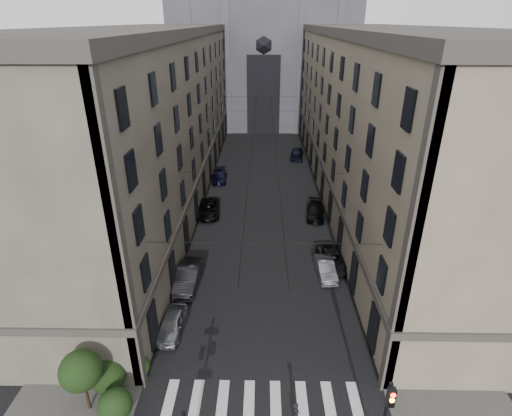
# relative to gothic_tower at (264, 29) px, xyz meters

# --- Properties ---
(sidewalk_left) EXTENTS (7.00, 80.00, 0.15)m
(sidewalk_left) POSITION_rel_gothic_tower_xyz_m (-10.50, -38.96, -17.72)
(sidewalk_left) COLOR #383533
(sidewalk_left) RESTS_ON ground
(sidewalk_right) EXTENTS (7.00, 80.00, 0.15)m
(sidewalk_right) POSITION_rel_gothic_tower_xyz_m (10.50, -38.96, -17.72)
(sidewalk_right) COLOR #383533
(sidewalk_right) RESTS_ON ground
(zebra_crossing) EXTENTS (11.00, 3.20, 0.01)m
(zebra_crossing) POSITION_rel_gothic_tower_xyz_m (0.00, -69.96, -17.79)
(zebra_crossing) COLOR beige
(zebra_crossing) RESTS_ON ground
(building_left) EXTENTS (13.60, 60.60, 18.85)m
(building_left) POSITION_rel_gothic_tower_xyz_m (-13.44, -38.96, -8.45)
(building_left) COLOR #453F35
(building_left) RESTS_ON ground
(building_right) EXTENTS (13.60, 60.60, 18.85)m
(building_right) POSITION_rel_gothic_tower_xyz_m (13.44, -38.96, -8.45)
(building_right) COLOR brown
(building_right) RESTS_ON ground
(gothic_tower) EXTENTS (35.00, 23.00, 58.00)m
(gothic_tower) POSITION_rel_gothic_tower_xyz_m (0.00, 0.00, 0.00)
(gothic_tower) COLOR #2D2D33
(gothic_tower) RESTS_ON ground
(traffic_light_right) EXTENTS (0.34, 0.50, 5.20)m
(traffic_light_right) POSITION_rel_gothic_tower_xyz_m (5.60, -73.04, -14.51)
(traffic_light_right) COLOR black
(traffic_light_right) RESTS_ON ground
(shrub_cluster) EXTENTS (3.90, 4.40, 3.90)m
(shrub_cluster) POSITION_rel_gothic_tower_xyz_m (-8.72, -69.95, -16.00)
(shrub_cluster) COLOR black
(shrub_cluster) RESTS_ON sidewalk_left
(tram_wires) EXTENTS (14.00, 60.00, 0.43)m
(tram_wires) POSITION_rel_gothic_tower_xyz_m (0.00, -39.33, -10.55)
(tram_wires) COLOR black
(tram_wires) RESTS_ON ground
(car_left_near) EXTENTS (1.84, 4.03, 1.34)m
(car_left_near) POSITION_rel_gothic_tower_xyz_m (-6.20, -64.30, -17.13)
(car_left_near) COLOR slate
(car_left_near) RESTS_ON ground
(car_left_midnear) EXTENTS (2.02, 5.06, 1.64)m
(car_left_midnear) POSITION_rel_gothic_tower_xyz_m (-5.98, -58.96, -16.98)
(car_left_midnear) COLOR black
(car_left_midnear) RESTS_ON ground
(car_left_midfar) EXTENTS (2.83, 5.29, 1.41)m
(car_left_midfar) POSITION_rel_gothic_tower_xyz_m (-6.01, -45.95, -17.09)
(car_left_midfar) COLOR black
(car_left_midfar) RESTS_ON ground
(car_left_far) EXTENTS (2.12, 4.65, 1.32)m
(car_left_far) POSITION_rel_gothic_tower_xyz_m (-5.81, -35.80, -17.14)
(car_left_far) COLOR black
(car_left_far) RESTS_ON ground
(car_right_near) EXTENTS (1.61, 4.02, 1.30)m
(car_right_near) POSITION_rel_gothic_tower_xyz_m (5.27, -57.38, -17.15)
(car_right_near) COLOR slate
(car_right_near) RESTS_ON ground
(car_right_midnear) EXTENTS (2.45, 4.79, 1.29)m
(car_right_midnear) POSITION_rel_gothic_tower_xyz_m (6.02, -55.95, -17.15)
(car_right_midnear) COLOR black
(car_right_midnear) RESTS_ON ground
(car_right_midfar) EXTENTS (2.40, 4.75, 1.32)m
(car_right_midfar) POSITION_rel_gothic_tower_xyz_m (5.75, -46.32, -17.14)
(car_right_midfar) COLOR black
(car_right_midfar) RESTS_ON ground
(car_right_far) EXTENTS (2.44, 4.80, 1.57)m
(car_right_far) POSITION_rel_gothic_tower_xyz_m (5.24, -26.17, -17.01)
(car_right_far) COLOR black
(car_right_far) RESTS_ON ground
(pedestrian) EXTENTS (0.40, 0.61, 1.66)m
(pedestrian) POSITION_rel_gothic_tower_xyz_m (1.75, -71.22, -16.97)
(pedestrian) COLOR black
(pedestrian) RESTS_ON ground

